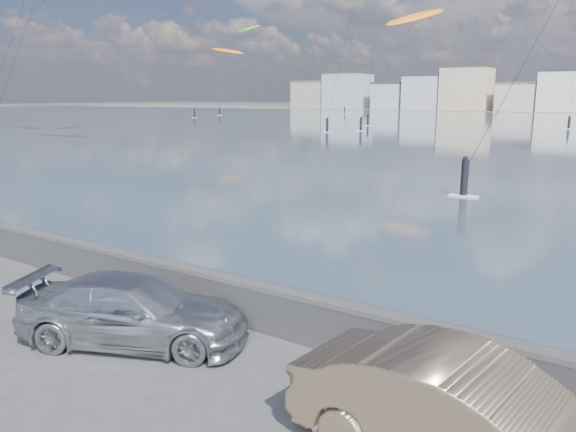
# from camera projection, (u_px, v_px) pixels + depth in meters

# --- Properties ---
(ground) EXTENTS (700.00, 700.00, 0.00)m
(ground) POSITION_uv_depth(u_px,v_px,m) (121.00, 363.00, 10.37)
(ground) COLOR #333335
(ground) RESTS_ON ground
(seawall) EXTENTS (400.00, 0.36, 1.08)m
(seawall) POSITION_uv_depth(u_px,v_px,m) (218.00, 292.00, 12.42)
(seawall) COLOR #28282B
(seawall) RESTS_ON ground
(car_silver) EXTENTS (4.95, 3.59, 1.33)m
(car_silver) POSITION_uv_depth(u_px,v_px,m) (134.00, 311.00, 11.13)
(car_silver) COLOR #ACB0B4
(car_silver) RESTS_ON ground
(car_champagne) EXTENTS (4.94, 2.11, 1.59)m
(car_champagne) POSITION_uv_depth(u_px,v_px,m) (470.00, 420.00, 7.15)
(car_champagne) COLOR tan
(car_champagne) RESTS_ON ground
(kitesurfer_7) EXTENTS (8.13, 15.97, 23.57)m
(kitesurfer_7) POSITION_uv_depth(u_px,v_px,m) (248.00, 31.00, 149.12)
(kitesurfer_7) COLOR #8CD826
(kitesurfer_7) RESTS_ON ground
(kitesurfer_8) EXTENTS (8.44, 18.13, 18.60)m
(kitesurfer_8) POSITION_uv_depth(u_px,v_px,m) (414.00, 19.00, 84.69)
(kitesurfer_8) COLOR orange
(kitesurfer_8) RESTS_ON ground
(kitesurfer_15) EXTENTS (8.79, 13.42, 16.41)m
(kitesurfer_15) POSITION_uv_depth(u_px,v_px,m) (227.00, 52.00, 131.60)
(kitesurfer_15) COLOR orange
(kitesurfer_15) RESTS_ON ground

